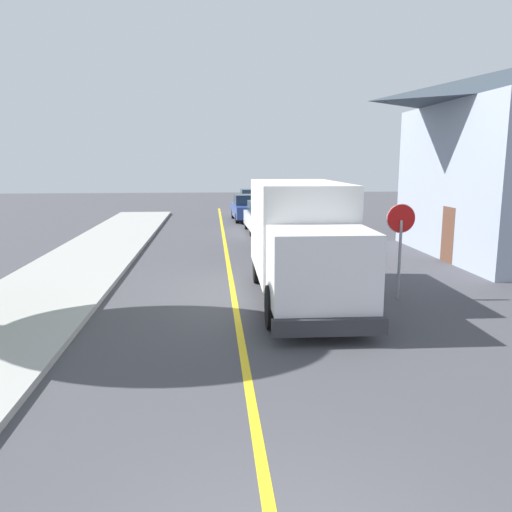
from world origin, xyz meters
name	(u,v)px	position (x,y,z in m)	size (l,w,h in m)	color
centre_line_yellow	(234,298)	(0.00, 10.00, 0.00)	(0.16, 56.00, 0.01)	gold
box_truck	(302,236)	(1.87, 9.84, 1.77)	(2.53, 7.22, 3.20)	silver
parked_car_near	(287,233)	(2.59, 17.42, 0.79)	(1.93, 4.45, 1.67)	black
parked_car_mid	(264,218)	(2.20, 23.47, 0.79)	(1.92, 4.45, 1.67)	silver
parked_car_far	(247,208)	(1.70, 29.15, 0.79)	(2.01, 4.48, 1.67)	#2D4793
parked_car_furthest	(251,201)	(2.48, 35.71, 0.79)	(1.93, 4.45, 1.67)	#B7B7BC
stop_sign	(401,233)	(4.54, 9.53, 1.86)	(0.80, 0.10, 2.65)	gray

